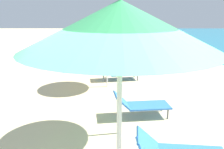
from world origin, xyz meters
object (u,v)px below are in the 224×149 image
at_px(umbrella_second, 121,22).
at_px(cooler_box, 196,65).
at_px(lounger_second_shoreside, 140,104).
at_px(umbrella_nearest, 120,26).
at_px(umbrella_farthest, 106,23).
at_px(person_walking_mid, 128,45).
at_px(lounger_farthest_shoreside, 118,73).

relative_size(umbrella_second, cooler_box, 4.18).
bearing_deg(cooler_box, lounger_second_shoreside, -121.90).
height_order(umbrella_nearest, umbrella_farthest, umbrella_nearest).
distance_m(umbrella_second, cooler_box, 7.81).
height_order(lounger_second_shoreside, cooler_box, lounger_second_shoreside).
relative_size(umbrella_nearest, umbrella_second, 1.03).
distance_m(person_walking_mid, cooler_box, 3.69).
distance_m(umbrella_second, umbrella_farthest, 3.52).
distance_m(umbrella_second, lounger_farthest_shoreside, 4.92).
xyz_separation_m(umbrella_second, lounger_second_shoreside, (0.55, 0.91, -2.12)).
xyz_separation_m(lounger_second_shoreside, person_walking_mid, (0.18, 7.11, 0.60)).
bearing_deg(cooler_box, person_walking_mid, 152.64).
relative_size(umbrella_nearest, lounger_farthest_shoreside, 1.70).
bearing_deg(cooler_box, umbrella_second, -121.76).
bearing_deg(umbrella_second, lounger_farthest_shoreside, 88.92).
height_order(person_walking_mid, cooler_box, person_walking_mid).
bearing_deg(lounger_farthest_shoreside, umbrella_nearest, -100.87).
relative_size(umbrella_second, person_walking_mid, 1.75).
relative_size(umbrella_second, lounger_farthest_shoreside, 1.64).
bearing_deg(lounger_second_shoreside, umbrella_nearest, -106.97).
height_order(umbrella_second, lounger_second_shoreside, umbrella_second).
distance_m(umbrella_nearest, cooler_box, 10.18).
distance_m(umbrella_nearest, umbrella_farthest, 6.19).
relative_size(lounger_second_shoreside, umbrella_farthest, 0.60).
xyz_separation_m(umbrella_farthest, person_walking_mid, (1.10, 4.52, -1.36)).
xyz_separation_m(umbrella_nearest, person_walking_mid, (0.85, 10.70, -1.59)).
bearing_deg(umbrella_second, cooler_box, 58.24).
relative_size(umbrella_farthest, person_walking_mid, 1.63).
bearing_deg(person_walking_mid, umbrella_second, 4.26).
height_order(umbrella_second, cooler_box, umbrella_second).
bearing_deg(umbrella_second, lounger_second_shoreside, 59.11).
relative_size(lounger_second_shoreside, lounger_farthest_shoreside, 0.91).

